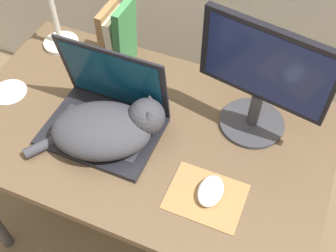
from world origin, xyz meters
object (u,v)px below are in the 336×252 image
(cd_disc, at_px, (9,92))
(laptop, at_px, (106,115))
(book_row, at_px, (118,37))
(cat, at_px, (108,128))
(external_monitor, at_px, (262,79))
(computer_mouse, at_px, (211,191))

(cd_disc, bearing_deg, laptop, -0.03)
(laptop, relative_size, book_row, 1.41)
(cat, height_order, cd_disc, cat)
(laptop, xyz_separation_m, external_monitor, (0.42, 0.18, 0.15))
(cat, relative_size, computer_mouse, 3.63)
(cat, distance_m, cd_disc, 0.42)
(laptop, distance_m, cd_disc, 0.38)
(external_monitor, bearing_deg, laptop, -156.38)
(cat, distance_m, computer_mouse, 0.35)
(laptop, relative_size, computer_mouse, 3.36)
(book_row, height_order, cd_disc, book_row)
(external_monitor, distance_m, cd_disc, 0.84)
(laptop, bearing_deg, cd_disc, 179.97)
(computer_mouse, bearing_deg, book_row, 140.68)
(external_monitor, distance_m, book_row, 0.53)
(cat, bearing_deg, book_row, 111.89)
(cat, xyz_separation_m, cd_disc, (-0.42, 0.05, -0.06))
(laptop, height_order, book_row, laptop)
(laptop, height_order, external_monitor, external_monitor)
(cat, relative_size, external_monitor, 0.98)
(cat, height_order, computer_mouse, cat)
(external_monitor, bearing_deg, cat, -148.11)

